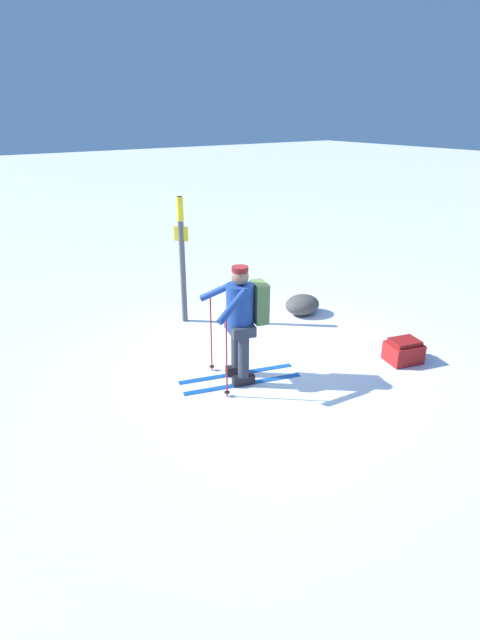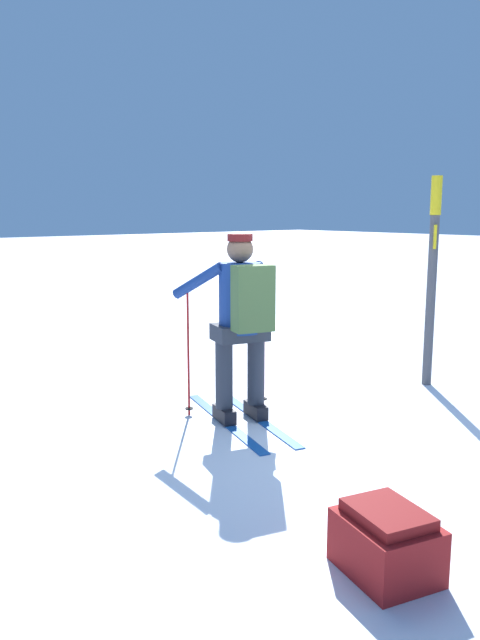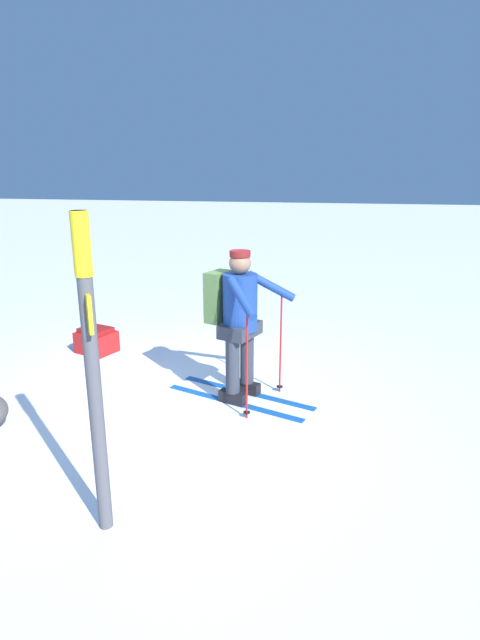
% 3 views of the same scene
% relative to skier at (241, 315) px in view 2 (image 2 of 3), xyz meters
% --- Properties ---
extents(ground_plane, '(80.00, 80.00, 0.00)m').
position_rel_skier_xyz_m(ground_plane, '(-0.70, -0.15, -0.94)').
color(ground_plane, white).
extents(skier, '(1.70, 1.00, 1.62)m').
position_rel_skier_xyz_m(skier, '(0.00, 0.00, 0.00)').
color(skier, '#144C9E').
rests_on(skier, ground_plane).
extents(dropped_backpack, '(0.57, 0.51, 0.35)m').
position_rel_skier_xyz_m(dropped_backpack, '(-2.25, 0.93, -0.77)').
color(dropped_backpack, maroon).
rests_on(dropped_backpack, ground_plane).
extents(trail_marker, '(0.17, 0.20, 2.16)m').
position_rel_skier_xyz_m(trail_marker, '(-0.36, -2.26, 0.33)').
color(trail_marker, '#4C4C51').
rests_on(trail_marker, ground_plane).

